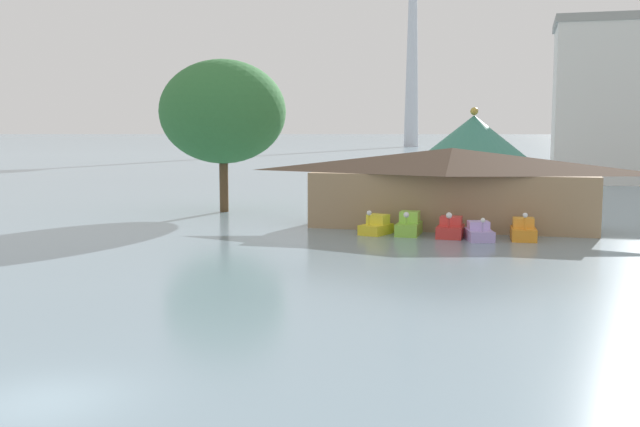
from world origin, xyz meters
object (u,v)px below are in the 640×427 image
shoreline_tree_tall_left (223,112)px  pedal_boat_yellow (376,226)px  pedal_boat_lime (409,226)px  pedal_boat_lavender (479,233)px  green_roof_pavilion (473,154)px  pedal_boat_orange (523,231)px  boathouse (451,186)px  pedal_boat_red (450,229)px

shoreline_tree_tall_left → pedal_boat_yellow: bearing=-33.5°
pedal_boat_lime → shoreline_tree_tall_left: size_ratio=0.22×
pedal_boat_lavender → shoreline_tree_tall_left: size_ratio=0.22×
green_roof_pavilion → shoreline_tree_tall_left: shoreline_tree_tall_left is taller
pedal_boat_orange → green_roof_pavilion: bearing=-171.7°
pedal_boat_yellow → pedal_boat_lavender: pedal_boat_yellow is taller
green_roof_pavilion → shoreline_tree_tall_left: size_ratio=0.80×
pedal_boat_yellow → boathouse: size_ratio=0.13×
green_roof_pavilion → pedal_boat_lavender: bearing=-85.2°
pedal_boat_red → pedal_boat_lime: bearing=-98.0°
pedal_boat_lime → pedal_boat_orange: size_ratio=1.10×
pedal_boat_lavender → pedal_boat_lime: bearing=-119.5°
pedal_boat_yellow → boathouse: (4.37, 4.42, 2.38)m
pedal_boat_lime → shoreline_tree_tall_left: shoreline_tree_tall_left is taller
pedal_boat_red → boathouse: 5.12m
pedal_boat_orange → boathouse: 7.01m
pedal_boat_yellow → pedal_boat_lavender: size_ratio=0.94×
pedal_boat_orange → pedal_boat_red: bearing=-93.9°
pedal_boat_orange → green_roof_pavilion: 20.83m
pedal_boat_red → shoreline_tree_tall_left: 23.01m
pedal_boat_red → pedal_boat_lavender: pedal_boat_red is taller
pedal_boat_lavender → shoreline_tree_tall_left: 24.90m
pedal_boat_red → boathouse: (-0.40, 4.53, 2.35)m
pedal_boat_red → green_roof_pavilion: 20.38m
pedal_boat_yellow → shoreline_tree_tall_left: size_ratio=0.21×
pedal_boat_red → pedal_boat_yellow: bearing=-90.8°
pedal_boat_orange → green_roof_pavilion: size_ratio=0.25×
pedal_boat_lavender → green_roof_pavilion: (-1.76, 20.77, 4.09)m
pedal_boat_red → pedal_boat_lavender: bearing=67.0°
pedal_boat_orange → shoreline_tree_tall_left: (-23.82, 9.77, 7.63)m
boathouse → shoreline_tree_tall_left: 20.40m
boathouse → pedal_boat_lime: bearing=-119.0°
pedal_boat_yellow → pedal_boat_red: 4.77m
green_roof_pavilion → pedal_boat_red: bearing=-90.1°
pedal_boat_lime → shoreline_tree_tall_left: bearing=-118.9°
pedal_boat_yellow → pedal_boat_lime: (2.08, 0.29, 0.09)m
pedal_boat_lime → boathouse: bearing=151.4°
pedal_boat_lime → green_roof_pavilion: green_roof_pavilion is taller
pedal_boat_red → green_roof_pavilion: bearing=-179.6°
pedal_boat_yellow → pedal_boat_lime: 2.10m
pedal_boat_yellow → green_roof_pavilion: (4.82, 19.87, 4.04)m
pedal_boat_lime → pedal_boat_lavender: (4.49, -1.19, -0.13)m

